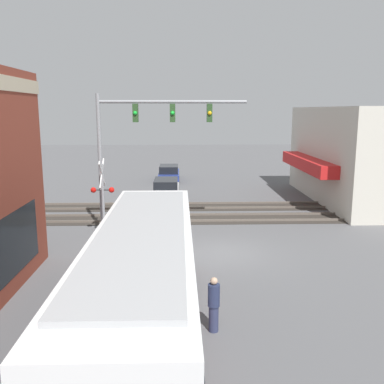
# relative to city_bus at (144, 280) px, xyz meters

# --- Properties ---
(ground_plane) EXTENTS (120.00, 120.00, 0.00)m
(ground_plane) POSITION_rel_city_bus_xyz_m (7.26, -2.80, -1.77)
(ground_plane) COLOR #565659
(shop_building) EXTENTS (13.28, 10.46, 6.41)m
(shop_building) POSITION_rel_city_bus_xyz_m (18.22, -14.90, 1.43)
(shop_building) COLOR beige
(shop_building) RESTS_ON ground
(city_bus) EXTENTS (11.74, 2.59, 3.20)m
(city_bus) POSITION_rel_city_bus_xyz_m (0.00, 0.00, 0.00)
(city_bus) COLOR white
(city_bus) RESTS_ON ground
(traffic_signal_gantry) EXTENTS (0.42, 7.48, 7.01)m
(traffic_signal_gantry) POSITION_rel_city_bus_xyz_m (10.91, 0.82, 3.43)
(traffic_signal_gantry) COLOR gray
(traffic_signal_gantry) RESTS_ON ground
(crossing_signal) EXTENTS (1.41, 1.18, 3.81)m
(crossing_signal) POSITION_rel_city_bus_xyz_m (10.27, 2.87, 0.53)
(crossing_signal) COLOR gray
(crossing_signal) RESTS_ON ground
(rail_track_near) EXTENTS (2.60, 60.00, 0.15)m
(rail_track_near) POSITION_rel_city_bus_xyz_m (13.26, -2.80, -1.74)
(rail_track_near) COLOR #332D28
(rail_track_near) RESTS_ON ground
(rail_track_far) EXTENTS (2.60, 60.00, 0.15)m
(rail_track_far) POSITION_rel_city_bus_xyz_m (16.46, -2.80, -1.74)
(rail_track_far) COLOR #332D28
(rail_track_far) RESTS_ON ground
(parked_car_silver) EXTENTS (4.83, 1.82, 1.45)m
(parked_car_silver) POSITION_rel_city_bus_xyz_m (18.98, -0.00, -1.09)
(parked_car_silver) COLOR #B7B7BC
(parked_car_silver) RESTS_ON ground
(parked_car_blue) EXTENTS (4.70, 1.82, 1.39)m
(parked_car_blue) POSITION_rel_city_bus_xyz_m (27.06, -0.00, -1.12)
(parked_car_blue) COLOR navy
(parked_car_blue) RESTS_ON ground
(pedestrian_near_bus) EXTENTS (0.34, 0.34, 1.62)m
(pedestrian_near_bus) POSITION_rel_city_bus_xyz_m (0.47, -1.91, -0.95)
(pedestrian_near_bus) COLOR #2D3351
(pedestrian_near_bus) RESTS_ON ground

